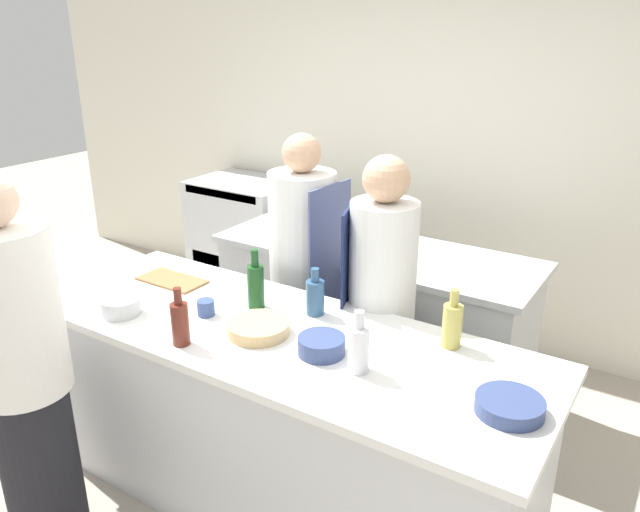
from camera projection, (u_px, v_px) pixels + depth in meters
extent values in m
plane|color=#A89E8E|center=(282.00, 494.00, 3.11)|extent=(16.00, 16.00, 0.00)
cube|color=silver|center=(460.00, 146.00, 4.28)|extent=(8.00, 0.06, 2.80)
cube|color=silver|center=(280.00, 421.00, 2.96)|extent=(2.36, 0.84, 0.87)
cube|color=white|center=(278.00, 336.00, 2.79)|extent=(2.46, 0.88, 0.04)
cube|color=silver|center=(372.00, 318.00, 3.96)|extent=(1.92, 0.69, 0.87)
cube|color=silver|center=(375.00, 251.00, 3.80)|extent=(2.00, 0.72, 0.04)
cube|color=silver|center=(247.00, 240.00, 5.15)|extent=(0.83, 0.61, 1.01)
cube|color=black|center=(225.00, 277.00, 5.00)|extent=(0.66, 0.01, 0.35)
cube|color=black|center=(220.00, 194.00, 4.75)|extent=(0.70, 0.01, 0.06)
cylinder|color=black|center=(41.00, 464.00, 2.74)|extent=(0.33, 0.33, 0.78)
cylinder|color=white|center=(11.00, 312.00, 2.47)|extent=(0.38, 0.38, 0.70)
cylinder|color=black|center=(304.00, 344.00, 3.76)|extent=(0.32, 0.32, 0.76)
cylinder|color=silver|center=(302.00, 231.00, 3.50)|extent=(0.38, 0.38, 0.68)
cube|color=#4C567F|center=(330.00, 255.00, 3.43)|extent=(0.04, 0.36, 0.79)
sphere|color=tan|center=(302.00, 153.00, 3.35)|extent=(0.21, 0.21, 0.21)
cylinder|color=black|center=(378.00, 391.00, 3.29)|extent=(0.28, 0.28, 0.75)
cylinder|color=silver|center=(383.00, 267.00, 3.04)|extent=(0.33, 0.33, 0.66)
cube|color=#19234C|center=(348.00, 281.00, 3.11)|extent=(0.12, 0.30, 0.78)
sphere|color=tan|center=(386.00, 179.00, 2.88)|extent=(0.23, 0.23, 0.23)
cylinder|color=#2D5175|center=(315.00, 298.00, 2.93)|extent=(0.09, 0.09, 0.17)
cylinder|color=#2D5175|center=(315.00, 275.00, 2.88)|extent=(0.04, 0.04, 0.06)
cylinder|color=#B2A84C|center=(452.00, 326.00, 2.63)|extent=(0.08, 0.08, 0.19)
cylinder|color=#B2A84C|center=(454.00, 298.00, 2.58)|extent=(0.04, 0.04, 0.07)
cylinder|color=#19471E|center=(256.00, 287.00, 2.99)|extent=(0.08, 0.08, 0.21)
cylinder|color=#19471E|center=(255.00, 258.00, 2.93)|extent=(0.04, 0.04, 0.08)
cylinder|color=#5B2319|center=(180.00, 324.00, 2.65)|extent=(0.08, 0.08, 0.19)
cylinder|color=#5B2319|center=(178.00, 296.00, 2.60)|extent=(0.03, 0.03, 0.07)
cylinder|color=silver|center=(359.00, 350.00, 2.45)|extent=(0.09, 0.09, 0.19)
cylinder|color=silver|center=(359.00, 320.00, 2.40)|extent=(0.04, 0.04, 0.07)
cylinder|color=tan|center=(258.00, 328.00, 2.76)|extent=(0.28, 0.28, 0.06)
cylinder|color=#B7BABC|center=(120.00, 306.00, 2.94)|extent=(0.19, 0.19, 0.08)
cylinder|color=navy|center=(322.00, 345.00, 2.59)|extent=(0.20, 0.20, 0.08)
cylinder|color=navy|center=(510.00, 406.00, 2.21)|extent=(0.25, 0.25, 0.06)
cylinder|color=#33477F|center=(206.00, 308.00, 2.93)|extent=(0.08, 0.08, 0.08)
cube|color=olive|center=(172.00, 280.00, 3.32)|extent=(0.37, 0.19, 0.01)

